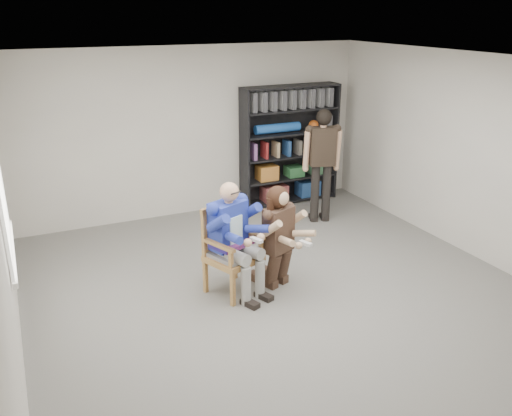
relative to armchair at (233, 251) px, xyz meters
name	(u,v)px	position (x,y,z in m)	size (l,w,h in m)	color
room_shell	(295,193)	(0.52, -0.56, 0.85)	(6.00, 7.00, 2.80)	silver
floor	(292,303)	(0.52, -0.56, -0.55)	(6.00, 7.00, 0.01)	slate
window_left	(1,182)	(-2.43, 0.44, 1.08)	(0.16, 2.00, 1.75)	white
armchair	(233,251)	(0.00, 0.00, 0.00)	(0.64, 0.62, 1.10)	brown
seated_man	(233,239)	(0.00, 0.00, 0.17)	(0.62, 0.86, 1.43)	navy
kneeling_woman	(280,239)	(0.58, -0.12, 0.10)	(0.55, 0.88, 1.31)	#3A281C
bookshelf	(290,145)	(2.22, 2.72, 0.50)	(1.80, 0.38, 2.10)	black
standing_man	(322,167)	(2.23, 1.63, 0.38)	(0.57, 0.32, 1.86)	black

